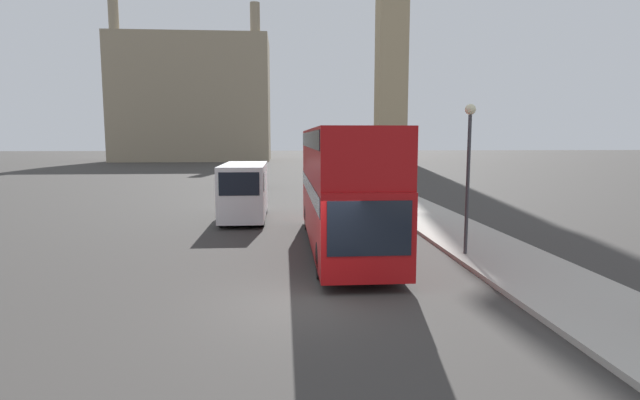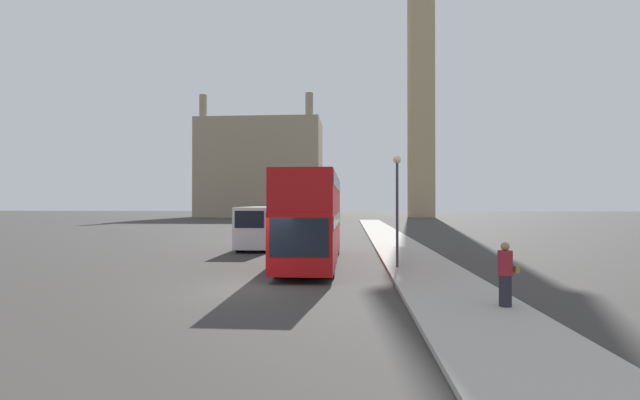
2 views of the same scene
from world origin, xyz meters
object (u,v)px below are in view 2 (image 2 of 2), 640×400
Objects in this scene: red_double_decker_bus at (312,215)px; parked_sedan at (287,226)px; street_lamp at (397,192)px; white_van at (260,226)px; pedestrian at (505,274)px; clock_tower at (421,42)px.

red_double_decker_bus is 23.47m from parked_sedan.
street_lamp is 1.09× the size of parked_sedan.
street_lamp is (8.14, -8.56, 2.03)m from white_van.
red_double_decker_bus is at bearing 124.64° from pedestrian.
parked_sedan is at bearing 108.80° from pedestrian.
pedestrian is (6.21, -8.99, -1.41)m from red_double_decker_bus.
parked_sedan is (-21.91, -49.38, -37.40)m from clock_tower.
parked_sedan is at bearing -113.93° from clock_tower.
red_double_decker_bus is 4.51m from street_lamp.
clock_tower is at bearing 76.58° from red_double_decker_bus.
pedestrian is 0.39× the size of parked_sedan.
clock_tower is 82.45m from red_double_decker_bus.
pedestrian is 0.36× the size of street_lamp.
parked_sedan is at bearing 101.48° from red_double_decker_bus.
clock_tower is 12.32× the size of white_van.
parked_sedan is at bearing 91.87° from white_van.
clock_tower is 6.55× the size of red_double_decker_bus.
pedestrian is at bearing -71.20° from parked_sedan.
clock_tower is at bearing 66.07° from parked_sedan.
clock_tower is 82.82m from street_lamp.
clock_tower reaches higher than street_lamp.
pedestrian is (-11.04, -81.31, -37.05)m from clock_tower.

